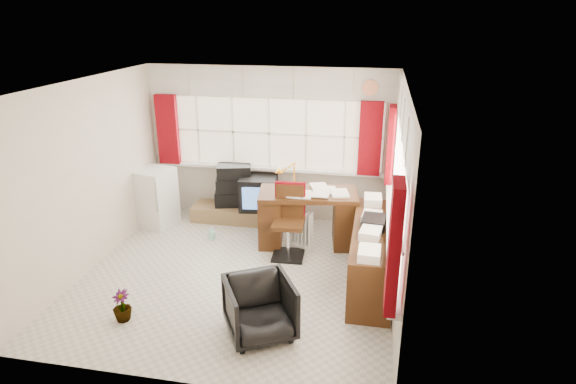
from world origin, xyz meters
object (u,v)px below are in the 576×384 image
at_px(desk_lamp, 294,170).
at_px(crt_tv, 259,193).
at_px(office_chair, 260,308).
at_px(task_chair, 289,217).
at_px(credenza, 372,253).
at_px(mini_fridge, 155,197).
at_px(desk, 308,215).
at_px(radiator, 300,233).
at_px(tv_bench, 235,213).

relative_size(desk_lamp, crt_tv, 0.61).
bearing_deg(office_chair, task_chair, 61.82).
distance_m(credenza, crt_tv, 2.41).
height_order(credenza, mini_fridge, mini_fridge).
height_order(desk, radiator, desk).
bearing_deg(task_chair, credenza, -24.84).
distance_m(radiator, tv_bench, 1.47).
bearing_deg(tv_bench, task_chair, -41.44).
height_order(desk_lamp, crt_tv, desk_lamp).
relative_size(desk, radiator, 2.59).
xyz_separation_m(tv_bench, crt_tv, (0.42, 0.01, 0.39)).
bearing_deg(desk_lamp, office_chair, -88.55).
xyz_separation_m(task_chair, radiator, (0.12, 0.18, -0.32)).
bearing_deg(radiator, mini_fridge, 170.30).
bearing_deg(radiator, desk_lamp, 113.57).
height_order(tv_bench, crt_tv, crt_tv).
distance_m(office_chair, tv_bench, 3.09).
relative_size(desk, tv_bench, 1.08).
height_order(credenza, crt_tv, credenza).
xyz_separation_m(desk, tv_bench, (-1.32, 0.61, -0.33)).
distance_m(credenza, tv_bench, 2.75).
distance_m(office_chair, credenza, 1.76).
relative_size(desk, mini_fridge, 1.62).
distance_m(task_chair, crt_tv, 1.21).
height_order(desk, tv_bench, desk).
distance_m(desk_lamp, credenza, 1.75).
bearing_deg(mini_fridge, credenza, -18.15).
height_order(task_chair, credenza, task_chair).
distance_m(desk, office_chair, 2.26).
xyz_separation_m(task_chair, mini_fridge, (-2.32, 0.60, -0.09)).
bearing_deg(credenza, radiator, 145.23).
height_order(task_chair, mini_fridge, task_chair).
height_order(desk, mini_fridge, mini_fridge).
bearing_deg(task_chair, tv_bench, 138.56).
height_order(crt_tv, mini_fridge, mini_fridge).
height_order(radiator, mini_fridge, mini_fridge).
xyz_separation_m(task_chair, office_chair, (0.03, -1.88, -0.24)).
xyz_separation_m(task_chair, credenza, (1.17, -0.54, -0.17)).
bearing_deg(credenza, tv_bench, 146.30).
bearing_deg(desk_lamp, tv_bench, 157.48).
bearing_deg(crt_tv, desk_lamp, -34.75).
relative_size(tv_bench, crt_tv, 2.17).
bearing_deg(office_chair, radiator, 58.29).
bearing_deg(desk_lamp, radiator, -66.43).
bearing_deg(credenza, desk, 136.56).
distance_m(task_chair, radiator, 0.39).
bearing_deg(tv_bench, desk_lamp, -22.52).
height_order(desk_lamp, radiator, desk_lamp).
xyz_separation_m(credenza, tv_bench, (-2.28, 1.52, -0.27)).
distance_m(task_chair, credenza, 1.30).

